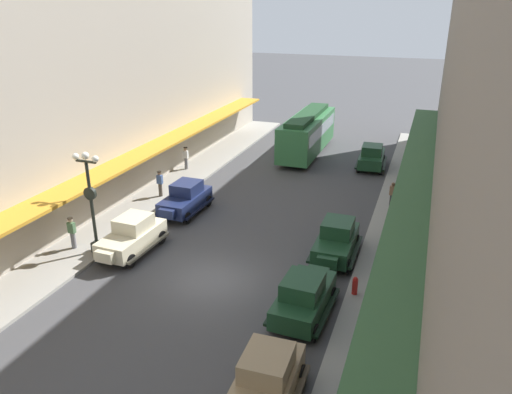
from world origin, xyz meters
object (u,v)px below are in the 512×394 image
object	(u,v)px
parked_car_2	(304,295)
pedestrian_3	(160,183)
parked_car_3	(185,198)
pedestrian_1	(392,195)
pedestrian_0	(186,158)
parked_car_4	(372,156)
streetcar	(307,132)
parked_car_0	(336,239)
lamp_post_with_clock	(91,199)
fire_hydrant	(355,285)
parked_car_5	(132,235)
parked_car_1	(265,382)
pedestrian_2	(72,232)

from	to	relation	value
parked_car_2	pedestrian_3	xyz separation A→B (m)	(-11.85, 9.29, 0.07)
parked_car_3	pedestrian_1	world-z (taller)	parked_car_3
pedestrian_0	pedestrian_3	distance (m)	5.57
parked_car_4	streetcar	bearing A→B (deg)	161.49
parked_car_0	pedestrian_1	xyz separation A→B (m)	(2.01, 6.88, 0.05)
parked_car_3	streetcar	distance (m)	14.68
lamp_post_with_clock	pedestrian_1	world-z (taller)	lamp_post_with_clock
streetcar	fire_hydrant	world-z (taller)	streetcar
parked_car_4	parked_car_5	world-z (taller)	same
parked_car_0	parked_car_1	distance (m)	10.42
parked_car_1	pedestrian_0	size ratio (longest dim) A/B	2.57
parked_car_4	lamp_post_with_clock	bearing A→B (deg)	-120.93
pedestrian_2	parked_car_0	bearing A→B (deg)	17.09
lamp_post_with_clock	pedestrian_1	bearing A→B (deg)	38.69
parked_car_4	pedestrian_2	world-z (taller)	parked_car_4
parked_car_1	parked_car_3	size ratio (longest dim) A/B	1.00
pedestrian_0	pedestrian_2	world-z (taller)	same
parked_car_5	fire_hydrant	size ratio (longest dim) A/B	5.25
parked_car_1	streetcar	size ratio (longest dim) A/B	0.45
fire_hydrant	pedestrian_1	size ratio (longest dim) A/B	0.50
parked_car_5	pedestrian_0	xyz separation A→B (m)	(-3.36, 12.34, 0.07)
parked_car_3	pedestrian_1	bearing A→B (deg)	21.23
parked_car_5	pedestrian_0	world-z (taller)	parked_car_5
fire_hydrant	pedestrian_3	bearing A→B (deg)	151.97
parked_car_0	fire_hydrant	size ratio (longest dim) A/B	5.21
parked_car_2	parked_car_4	xyz separation A→B (m)	(0.04, 20.08, 0.00)
lamp_post_with_clock	parked_car_1	bearing A→B (deg)	-30.94
parked_car_5	parked_car_3	bearing A→B (deg)	87.73
parked_car_3	pedestrian_2	world-z (taller)	parked_car_3
streetcar	parked_car_1	bearing A→B (deg)	-78.37
parked_car_1	pedestrian_2	world-z (taller)	parked_car_1
parked_car_4	parked_car_5	size ratio (longest dim) A/B	1.00
pedestrian_2	parked_car_1	bearing A→B (deg)	-27.76
lamp_post_with_clock	pedestrian_2	size ratio (longest dim) A/B	3.09
parked_car_4	parked_car_0	bearing A→B (deg)	-89.19
parked_car_2	pedestrian_2	xyz separation A→B (m)	(-12.36, 1.50, 0.07)
parked_car_1	pedestrian_3	xyz separation A→B (m)	(-11.93, 14.34, 0.07)
parked_car_3	pedestrian_3	size ratio (longest dim) A/B	2.57
parked_car_5	streetcar	distance (m)	19.94
parked_car_2	parked_car_3	distance (m)	12.10
fire_hydrant	pedestrian_0	world-z (taller)	pedestrian_0
parked_car_5	parked_car_1	bearing A→B (deg)	-38.00
fire_hydrant	parked_car_0	bearing A→B (deg)	113.99
pedestrian_0	pedestrian_3	xyz separation A→B (m)	(0.99, -5.48, 0.00)
parked_car_5	pedestrian_1	distance (m)	15.31
parked_car_5	lamp_post_with_clock	world-z (taller)	lamp_post_with_clock
parked_car_0	parked_car_2	distance (m)	5.38
parked_car_4	pedestrian_2	xyz separation A→B (m)	(-12.40, -18.58, 0.07)
parked_car_5	pedestrian_1	xyz separation A→B (m)	(11.74, 9.83, 0.05)
parked_car_0	pedestrian_2	distance (m)	13.19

